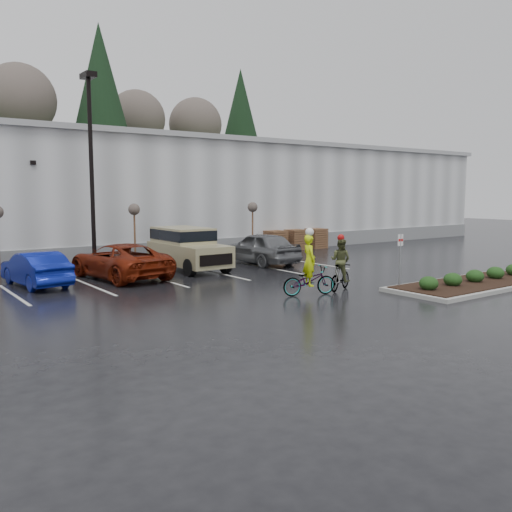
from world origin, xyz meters
TOP-DOWN VIEW (x-y plane):
  - ground at (0.00, 0.00)m, footprint 120.00×120.00m
  - warehouse at (0.00, 21.99)m, footprint 60.50×15.50m
  - wooded_ridge at (0.00, 45.00)m, footprint 80.00×25.00m
  - lamppost at (-4.00, 12.00)m, footprint 0.50×1.00m
  - sapling_mid at (-1.50, 13.00)m, footprint 0.60×0.60m
  - sapling_east at (6.00, 13.00)m, footprint 0.60×0.60m
  - pallet_stack_a at (8.50, 14.00)m, footprint 1.20×1.20m
  - pallet_stack_b at (10.20, 14.00)m, footprint 1.20×1.20m
  - pallet_stack_c at (12.00, 14.00)m, footprint 1.20×1.20m
  - curb_island at (7.00, -1.00)m, footprint 8.00×3.00m
  - mulch_bed at (7.00, -1.00)m, footprint 7.60×2.60m
  - shrub_a at (4.00, -1.00)m, footprint 0.70×0.70m
  - shrub_b at (5.50, -1.00)m, footprint 0.70×0.70m
  - shrub_c at (7.00, -1.00)m, footprint 0.70×0.70m
  - shrub_d at (8.50, -1.00)m, footprint 0.70×0.70m
  - fire_lane_sign at (3.80, 0.20)m, footprint 0.30×0.05m
  - car_blue at (-7.31, 9.47)m, footprint 1.93×4.40m
  - car_red at (-3.80, 9.37)m, footprint 3.21×5.85m
  - suv_tan at (-0.07, 9.87)m, footprint 2.20×5.10m
  - car_grey at (4.08, 9.65)m, footprint 2.15×5.05m
  - cyclist_hivis at (0.31, 1.50)m, footprint 2.17×1.27m
  - cyclist_olive at (1.91, 1.50)m, footprint 1.74×1.10m

SIDE VIEW (x-z plane):
  - ground at x=0.00m, z-range 0.00..0.00m
  - curb_island at x=7.00m, z-range 0.00..0.15m
  - mulch_bed at x=7.00m, z-range 0.15..0.19m
  - shrub_a at x=4.00m, z-range 0.15..0.67m
  - shrub_b at x=5.50m, z-range 0.15..0.67m
  - shrub_c at x=7.00m, z-range 0.15..0.67m
  - shrub_d at x=8.50m, z-range 0.15..0.67m
  - pallet_stack_a at x=8.50m, z-range 0.00..1.35m
  - pallet_stack_b at x=10.20m, z-range 0.00..1.35m
  - pallet_stack_c at x=12.00m, z-range 0.00..1.35m
  - car_blue at x=-7.31m, z-range 0.00..1.41m
  - cyclist_hivis at x=0.31m, z-range -0.48..2.01m
  - car_red at x=-3.80m, z-range 0.00..1.55m
  - cyclist_olive at x=1.91m, z-range -0.29..1.90m
  - car_grey at x=4.08m, z-range 0.00..1.70m
  - suv_tan at x=-0.07m, z-range 0.00..2.06m
  - fire_lane_sign at x=3.80m, z-range 0.31..2.51m
  - sapling_mid at x=-1.50m, z-range 1.13..4.33m
  - sapling_east at x=6.00m, z-range 1.13..4.33m
  - wooded_ridge at x=0.00m, z-range 0.00..6.00m
  - warehouse at x=0.00m, z-range 0.05..7.25m
  - lamppost at x=-4.00m, z-range 1.07..10.30m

